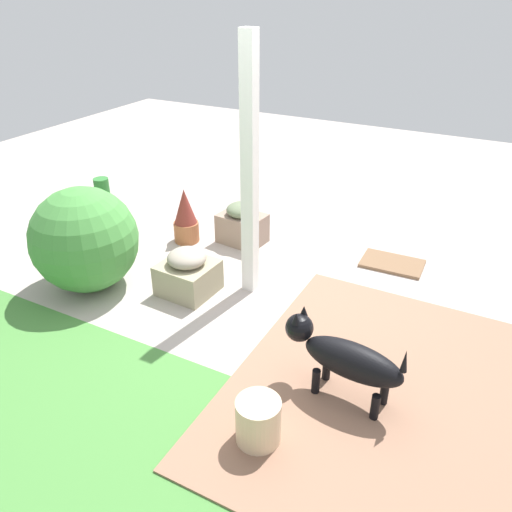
{
  "coord_description": "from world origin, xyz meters",
  "views": [
    {
      "loc": [
        -1.66,
        3.27,
        2.41
      ],
      "look_at": [
        0.07,
        0.01,
        0.38
      ],
      "focal_mm": 35.69,
      "sensor_mm": 36.0,
      "label": 1
    }
  ],
  "objects_px": {
    "terracotta_pot_spiky": "(185,217)",
    "doormat": "(392,263)",
    "round_shrub": "(85,240)",
    "stone_planter_nearest": "(242,224)",
    "dog": "(344,357)",
    "stone_planter_mid": "(188,273)",
    "terracotta_pot_tall": "(107,219)",
    "porch_pillar": "(250,174)",
    "ceramic_urn": "(258,422)"
  },
  "relations": [
    {
      "from": "terracotta_pot_tall",
      "to": "dog",
      "type": "height_order",
      "value": "terracotta_pot_tall"
    },
    {
      "from": "stone_planter_nearest",
      "to": "ceramic_urn",
      "type": "relative_size",
      "value": 1.61
    },
    {
      "from": "stone_planter_mid",
      "to": "dog",
      "type": "bearing_deg",
      "value": 159.87
    },
    {
      "from": "terracotta_pot_tall",
      "to": "round_shrub",
      "type": "bearing_deg",
      "value": 122.25
    },
    {
      "from": "porch_pillar",
      "to": "terracotta_pot_spiky",
      "type": "height_order",
      "value": "porch_pillar"
    },
    {
      "from": "terracotta_pot_spiky",
      "to": "doormat",
      "type": "bearing_deg",
      "value": -166.31
    },
    {
      "from": "dog",
      "to": "ceramic_urn",
      "type": "height_order",
      "value": "dog"
    },
    {
      "from": "dog",
      "to": "ceramic_urn",
      "type": "bearing_deg",
      "value": 62.23
    },
    {
      "from": "round_shrub",
      "to": "doormat",
      "type": "relative_size",
      "value": 1.59
    },
    {
      "from": "porch_pillar",
      "to": "dog",
      "type": "distance_m",
      "value": 1.62
    },
    {
      "from": "terracotta_pot_spiky",
      "to": "dog",
      "type": "distance_m",
      "value": 2.57
    },
    {
      "from": "porch_pillar",
      "to": "doormat",
      "type": "distance_m",
      "value": 1.75
    },
    {
      "from": "terracotta_pot_tall",
      "to": "ceramic_urn",
      "type": "relative_size",
      "value": 2.25
    },
    {
      "from": "stone_planter_mid",
      "to": "dog",
      "type": "height_order",
      "value": "dog"
    },
    {
      "from": "terracotta_pot_tall",
      "to": "stone_planter_nearest",
      "type": "bearing_deg",
      "value": -153.24
    },
    {
      "from": "porch_pillar",
      "to": "ceramic_urn",
      "type": "height_order",
      "value": "porch_pillar"
    },
    {
      "from": "doormat",
      "to": "dog",
      "type": "bearing_deg",
      "value": 94.5
    },
    {
      "from": "porch_pillar",
      "to": "stone_planter_nearest",
      "type": "xyz_separation_m",
      "value": [
        0.5,
        -0.75,
        -0.85
      ]
    },
    {
      "from": "stone_planter_nearest",
      "to": "terracotta_pot_tall",
      "type": "relative_size",
      "value": 0.72
    },
    {
      "from": "doormat",
      "to": "stone_planter_nearest",
      "type": "bearing_deg",
      "value": 9.27
    },
    {
      "from": "porch_pillar",
      "to": "terracotta_pot_spiky",
      "type": "bearing_deg",
      "value": -26.08
    },
    {
      "from": "terracotta_pot_spiky",
      "to": "terracotta_pot_tall",
      "type": "height_order",
      "value": "terracotta_pot_tall"
    },
    {
      "from": "stone_planter_mid",
      "to": "ceramic_urn",
      "type": "bearing_deg",
      "value": 137.97
    },
    {
      "from": "porch_pillar",
      "to": "ceramic_urn",
      "type": "bearing_deg",
      "value": 120.0
    },
    {
      "from": "terracotta_pot_spiky",
      "to": "terracotta_pot_tall",
      "type": "bearing_deg",
      "value": 27.74
    },
    {
      "from": "dog",
      "to": "ceramic_urn",
      "type": "relative_size",
      "value": 2.69
    },
    {
      "from": "dog",
      "to": "doormat",
      "type": "xyz_separation_m",
      "value": [
        0.15,
        -1.87,
        -0.31
      ]
    },
    {
      "from": "porch_pillar",
      "to": "doormat",
      "type": "relative_size",
      "value": 3.7
    },
    {
      "from": "terracotta_pot_spiky",
      "to": "ceramic_urn",
      "type": "height_order",
      "value": "terracotta_pot_spiky"
    },
    {
      "from": "dog",
      "to": "stone_planter_nearest",
      "type": "bearing_deg",
      "value": -44.73
    },
    {
      "from": "round_shrub",
      "to": "doormat",
      "type": "xyz_separation_m",
      "value": [
        -2.26,
        -1.61,
        -0.44
      ]
    },
    {
      "from": "round_shrub",
      "to": "terracotta_pot_tall",
      "type": "xyz_separation_m",
      "value": [
        0.47,
        -0.74,
        -0.21
      ]
    },
    {
      "from": "terracotta_pot_tall",
      "to": "doormat",
      "type": "bearing_deg",
      "value": -162.4
    },
    {
      "from": "doormat",
      "to": "round_shrub",
      "type": "bearing_deg",
      "value": 35.39
    },
    {
      "from": "terracotta_pot_tall",
      "to": "dog",
      "type": "distance_m",
      "value": 3.05
    },
    {
      "from": "stone_planter_nearest",
      "to": "doormat",
      "type": "height_order",
      "value": "stone_planter_nearest"
    },
    {
      "from": "stone_planter_mid",
      "to": "round_shrub",
      "type": "relative_size",
      "value": 0.51
    },
    {
      "from": "stone_planter_nearest",
      "to": "ceramic_urn",
      "type": "xyz_separation_m",
      "value": [
        -1.34,
        2.21,
        -0.05
      ]
    },
    {
      "from": "ceramic_urn",
      "to": "doormat",
      "type": "relative_size",
      "value": 0.53
    },
    {
      "from": "stone_planter_mid",
      "to": "ceramic_urn",
      "type": "distance_m",
      "value": 1.74
    },
    {
      "from": "stone_planter_mid",
      "to": "terracotta_pot_spiky",
      "type": "height_order",
      "value": "terracotta_pot_spiky"
    },
    {
      "from": "stone_planter_mid",
      "to": "dog",
      "type": "relative_size",
      "value": 0.58
    },
    {
      "from": "stone_planter_nearest",
      "to": "terracotta_pot_spiky",
      "type": "height_order",
      "value": "terracotta_pot_spiky"
    },
    {
      "from": "porch_pillar",
      "to": "stone_planter_mid",
      "type": "xyz_separation_m",
      "value": [
        0.45,
        0.3,
        -0.87
      ]
    },
    {
      "from": "stone_planter_nearest",
      "to": "dog",
      "type": "xyz_separation_m",
      "value": [
        -1.65,
        1.63,
        0.12
      ]
    },
    {
      "from": "terracotta_pot_spiky",
      "to": "doormat",
      "type": "xyz_separation_m",
      "value": [
        -2.02,
        -0.49,
        -0.26
      ]
    },
    {
      "from": "terracotta_pot_spiky",
      "to": "stone_planter_mid",
      "type": "bearing_deg",
      "value": 125.68
    },
    {
      "from": "terracotta_pot_spiky",
      "to": "terracotta_pot_tall",
      "type": "relative_size",
      "value": 0.84
    },
    {
      "from": "terracotta_pot_spiky",
      "to": "doormat",
      "type": "height_order",
      "value": "terracotta_pot_spiky"
    },
    {
      "from": "round_shrub",
      "to": "terracotta_pot_spiky",
      "type": "bearing_deg",
      "value": -102.35
    }
  ]
}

